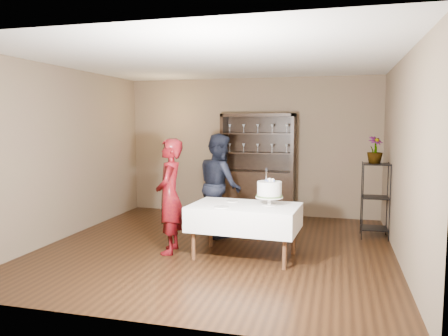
# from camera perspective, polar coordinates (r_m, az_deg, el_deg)

# --- Properties ---
(floor) EXTENTS (5.00, 5.00, 0.00)m
(floor) POSITION_cam_1_polar(r_m,az_deg,el_deg) (6.52, -0.95, -10.36)
(floor) COLOR black
(floor) RESTS_ON ground
(ceiling) EXTENTS (5.00, 5.00, 0.00)m
(ceiling) POSITION_cam_1_polar(r_m,az_deg,el_deg) (6.32, -1.00, 13.86)
(ceiling) COLOR silver
(ceiling) RESTS_ON back_wall
(back_wall) EXTENTS (5.00, 0.02, 2.70)m
(back_wall) POSITION_cam_1_polar(r_m,az_deg,el_deg) (8.70, 3.49, 2.79)
(back_wall) COLOR brown
(back_wall) RESTS_ON floor
(wall_left) EXTENTS (0.02, 5.00, 2.70)m
(wall_left) POSITION_cam_1_polar(r_m,az_deg,el_deg) (7.36, -20.08, 1.85)
(wall_left) COLOR brown
(wall_left) RESTS_ON floor
(wall_right) EXTENTS (0.02, 5.00, 2.70)m
(wall_right) POSITION_cam_1_polar(r_m,az_deg,el_deg) (6.09, 22.28, 0.98)
(wall_right) COLOR brown
(wall_right) RESTS_ON floor
(china_hutch) EXTENTS (1.40, 0.48, 2.00)m
(china_hutch) POSITION_cam_1_polar(r_m,az_deg,el_deg) (8.49, 4.46, -1.95)
(china_hutch) COLOR black
(china_hutch) RESTS_ON floor
(plant_etagere) EXTENTS (0.42, 0.42, 1.20)m
(plant_etagere) POSITION_cam_1_polar(r_m,az_deg,el_deg) (7.34, 19.15, -3.62)
(plant_etagere) COLOR black
(plant_etagere) RESTS_ON floor
(cake_table) EXTENTS (1.50, 0.99, 0.72)m
(cake_table) POSITION_cam_1_polar(r_m,az_deg,el_deg) (5.96, 2.71, -6.46)
(cake_table) COLOR silver
(cake_table) RESTS_ON floor
(woman) EXTENTS (0.49, 0.65, 1.61)m
(woman) POSITION_cam_1_polar(r_m,az_deg,el_deg) (6.17, -7.11, -3.66)
(woman) COLOR #380511
(woman) RESTS_ON floor
(man) EXTENTS (0.96, 1.02, 1.66)m
(man) POSITION_cam_1_polar(r_m,az_deg,el_deg) (7.04, -0.54, -2.21)
(man) COLOR black
(man) RESTS_ON floor
(cake) EXTENTS (0.38, 0.38, 0.51)m
(cake) POSITION_cam_1_polar(r_m,az_deg,el_deg) (5.90, 5.95, -2.92)
(cake) COLOR white
(cake) RESTS_ON cake_table
(plate_near) EXTENTS (0.23, 0.23, 0.01)m
(plate_near) POSITION_cam_1_polar(r_m,az_deg,el_deg) (5.74, -0.35, -5.12)
(plate_near) COLOR white
(plate_near) RESTS_ON cake_table
(plate_far) EXTENTS (0.22, 0.22, 0.01)m
(plate_far) POSITION_cam_1_polar(r_m,az_deg,el_deg) (6.16, 1.08, -4.36)
(plate_far) COLOR white
(plate_far) RESTS_ON cake_table
(potted_plant) EXTENTS (0.34, 0.34, 0.43)m
(potted_plant) POSITION_cam_1_polar(r_m,az_deg,el_deg) (7.27, 19.11, 2.24)
(potted_plant) COLOR #476731
(potted_plant) RESTS_ON plant_etagere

